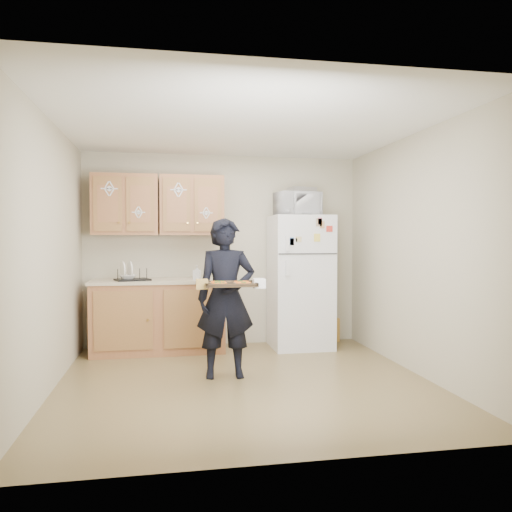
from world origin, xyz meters
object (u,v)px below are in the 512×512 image
object	(u,v)px
microwave	(297,204)
dish_rack	(132,274)
refrigerator	(300,282)
person	(226,298)
baking_tray	(231,285)

from	to	relation	value
microwave	dish_rack	bearing A→B (deg)	169.28
refrigerator	dish_rack	xyz separation A→B (m)	(-2.11, -0.05, 0.13)
refrigerator	person	size ratio (longest dim) A/B	1.06
refrigerator	dish_rack	distance (m)	2.11
baking_tray	person	bearing A→B (deg)	94.19
refrigerator	baking_tray	bearing A→B (deg)	-125.99
person	dish_rack	bearing A→B (deg)	132.38
refrigerator	person	distance (m)	1.65
microwave	baking_tray	bearing A→B (deg)	-136.17
microwave	refrigerator	bearing A→B (deg)	32.38
refrigerator	microwave	distance (m)	1.00
person	baking_tray	bearing A→B (deg)	-85.81
person	dish_rack	distance (m)	1.54
refrigerator	baking_tray	size ratio (longest dim) A/B	3.50
dish_rack	baking_tray	bearing A→B (deg)	-55.70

